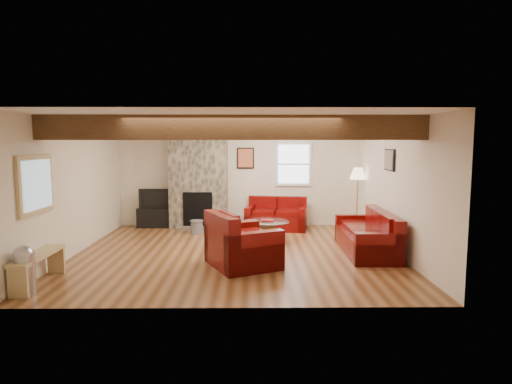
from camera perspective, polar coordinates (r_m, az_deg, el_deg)
room at (r=8.00m, az=-2.74°, el=0.63°), size 8.00×8.00×8.00m
oak_beam at (r=6.71m, az=-3.19°, el=8.56°), size 6.00×0.36×0.38m
chimney_breast at (r=10.56m, az=-7.67°, el=1.85°), size 1.40×0.67×2.50m
back_window at (r=10.73m, az=5.03°, el=3.72°), size 0.90×0.08×1.10m
hatch_window at (r=7.25m, az=-27.30°, el=0.89°), size 0.08×1.00×0.90m
ceiling_dome at (r=8.88m, az=3.32°, el=8.90°), size 0.40×0.40×0.18m
artwork_back at (r=10.67m, az=-1.41°, el=4.54°), size 0.42×0.06×0.52m
artwork_right at (r=8.68m, az=17.31°, el=4.12°), size 0.06×0.55×0.42m
sofa_three at (r=8.41m, az=14.50°, el=-5.21°), size 0.89×2.04×0.78m
loveseat at (r=10.34m, az=2.72°, el=-2.88°), size 1.56×1.06×0.76m
armchair_red at (r=7.26m, az=-1.75°, el=-6.30°), size 1.38×1.45×0.92m
coffee_table at (r=8.98m, az=1.49°, el=-5.32°), size 0.93×0.93×0.48m
tv_cabinet at (r=10.89m, az=-13.00°, el=-3.32°), size 0.95×0.38×0.48m
television at (r=10.82m, az=-13.07°, el=-0.81°), size 0.84×0.11×0.49m
floor_lamp at (r=10.33m, az=13.42°, el=1.97°), size 0.38×0.38×1.50m
pine_bench at (r=7.13m, az=-26.99°, el=-9.17°), size 0.29×1.23×0.46m
pedal_bin at (r=6.75m, az=-28.50°, el=-9.09°), size 0.29×0.29×0.69m
coal_bucket at (r=9.98m, az=-7.91°, el=-4.59°), size 0.33×0.33×0.31m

